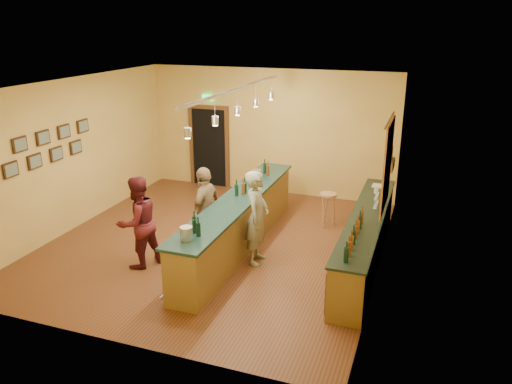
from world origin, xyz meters
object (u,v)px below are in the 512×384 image
(bartender, at_px, (257,218))
(customer_b, at_px, (206,210))
(tasting_bar, at_px, (239,219))
(customer_a, at_px, (138,222))
(bar_stool, at_px, (328,200))
(back_counter, at_px, (366,238))

(bartender, bearing_deg, customer_b, 78.56)
(tasting_bar, relative_size, customer_a, 2.96)
(bartender, distance_m, bar_stool, 2.33)
(customer_a, distance_m, customer_b, 1.33)
(back_counter, distance_m, customer_a, 4.19)
(back_counter, xyz_separation_m, customer_b, (-3.01, -0.52, 0.37))
(back_counter, bearing_deg, tasting_bar, -175.79)
(back_counter, xyz_separation_m, bar_stool, (-1.02, 1.48, 0.13))
(bartender, height_order, bar_stool, bartender)
(bar_stool, bearing_deg, customer_b, -134.82)
(tasting_bar, xyz_separation_m, bar_stool, (1.44, 1.67, 0.01))
(bartender, relative_size, customer_a, 1.03)
(tasting_bar, bearing_deg, customer_a, -136.74)
(bartender, bearing_deg, back_counter, -75.60)
(tasting_bar, distance_m, customer_a, 1.97)
(bartender, xyz_separation_m, customer_b, (-1.10, 0.13, -0.04))
(customer_b, relative_size, bar_stool, 2.26)
(back_counter, height_order, customer_a, customer_a)
(back_counter, relative_size, customer_b, 2.66)
(tasting_bar, bearing_deg, back_counter, 4.21)
(customer_b, bearing_deg, customer_a, -39.14)
(customer_a, height_order, customer_b, customer_a)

